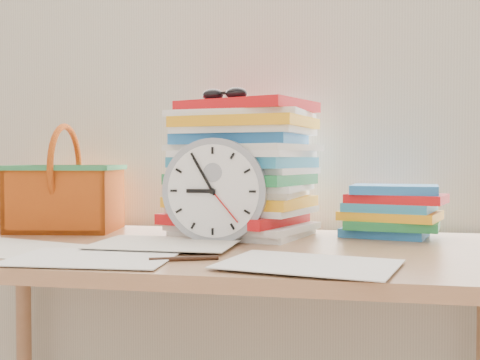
% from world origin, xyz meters
% --- Properties ---
extents(curtain, '(2.40, 0.01, 2.50)m').
position_xyz_m(curtain, '(0.00, 1.98, 1.30)').
color(curtain, beige).
rests_on(curtain, room_shell).
extents(desk, '(1.40, 0.70, 0.75)m').
position_xyz_m(desk, '(0.00, 1.60, 0.68)').
color(desk, '#9B6C48').
rests_on(desk, ground).
extents(paper_stack, '(0.42, 0.37, 0.34)m').
position_xyz_m(paper_stack, '(0.03, 1.80, 0.92)').
color(paper_stack, white).
rests_on(paper_stack, desk).
extents(clock, '(0.24, 0.05, 0.24)m').
position_xyz_m(clock, '(-0.00, 1.65, 0.87)').
color(clock, '#9196A0').
rests_on(clock, desk).
extents(sunglasses, '(0.17, 0.16, 0.03)m').
position_xyz_m(sunglasses, '(-0.01, 1.77, 1.11)').
color(sunglasses, black).
rests_on(sunglasses, paper_stack).
extents(book_stack, '(0.29, 0.25, 0.13)m').
position_xyz_m(book_stack, '(0.41, 1.83, 0.82)').
color(book_stack, white).
rests_on(book_stack, desk).
extents(basket, '(0.31, 0.26, 0.28)m').
position_xyz_m(basket, '(-0.46, 1.80, 0.89)').
color(basket, '#D55914').
rests_on(basket, desk).
extents(pen, '(0.13, 0.06, 0.01)m').
position_xyz_m(pen, '(-0.00, 1.39, 0.75)').
color(pen, black).
rests_on(pen, desk).
extents(scattered_papers, '(1.26, 0.42, 0.02)m').
position_xyz_m(scattered_papers, '(0.00, 1.60, 0.76)').
color(scattered_papers, white).
rests_on(scattered_papers, desk).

